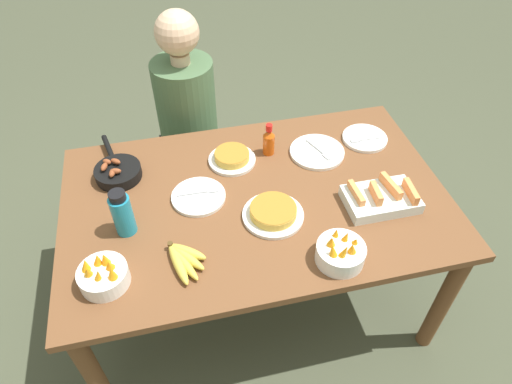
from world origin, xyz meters
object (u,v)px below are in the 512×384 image
(fruit_bowl_citrus, at_px, (103,275))
(water_bottle, at_px, (122,213))
(banana_bunch, at_px, (183,259))
(skillet, at_px, (117,171))
(melon_tray, at_px, (381,198))
(frittata_plate_center, at_px, (273,213))
(empty_plate_far_right, at_px, (199,197))
(hot_sauce_bottle, at_px, (269,141))
(empty_plate_far_left, at_px, (365,138))
(frittata_plate_side, at_px, (232,158))
(empty_plate_near_front, at_px, (317,152))
(fruit_bowl_mango, at_px, (340,252))
(person_figure, at_px, (190,137))

(fruit_bowl_citrus, height_order, water_bottle, water_bottle)
(banana_bunch, bearing_deg, fruit_bowl_citrus, -174.54)
(water_bottle, bearing_deg, skillet, 94.70)
(melon_tray, relative_size, frittata_plate_center, 1.18)
(empty_plate_far_right, distance_m, hot_sauce_bottle, 0.42)
(banana_bunch, height_order, frittata_plate_center, frittata_plate_center)
(melon_tray, height_order, empty_plate_far_left, melon_tray)
(empty_plate_far_left, relative_size, water_bottle, 1.04)
(frittata_plate_center, height_order, frittata_plate_side, frittata_plate_center)
(frittata_plate_side, height_order, hot_sauce_bottle, hot_sauce_bottle)
(fruit_bowl_citrus, xyz_separation_m, hot_sauce_bottle, (0.73, 0.56, 0.03))
(frittata_plate_center, distance_m, empty_plate_far_right, 0.32)
(empty_plate_far_right, height_order, hot_sauce_bottle, hot_sauce_bottle)
(frittata_plate_side, bearing_deg, skillet, 178.29)
(frittata_plate_center, relative_size, water_bottle, 1.21)
(empty_plate_near_front, relative_size, empty_plate_far_left, 1.18)
(empty_plate_near_front, height_order, water_bottle, water_bottle)
(empty_plate_far_right, distance_m, fruit_bowl_citrus, 0.51)
(frittata_plate_center, distance_m, hot_sauce_bottle, 0.40)
(skillet, bearing_deg, hot_sauce_bottle, -102.41)
(empty_plate_far_right, height_order, water_bottle, water_bottle)
(banana_bunch, distance_m, fruit_bowl_mango, 0.57)
(skillet, distance_m, empty_plate_near_front, 0.89)
(frittata_plate_center, xyz_separation_m, water_bottle, (-0.57, 0.06, 0.07))
(fruit_bowl_mango, bearing_deg, frittata_plate_center, 124.96)
(fruit_bowl_citrus, bearing_deg, frittata_plate_center, 14.35)
(melon_tray, height_order, frittata_plate_side, melon_tray)
(skillet, relative_size, frittata_plate_center, 1.46)
(frittata_plate_side, height_order, fruit_bowl_citrus, fruit_bowl_citrus)
(frittata_plate_center, distance_m, fruit_bowl_mango, 0.32)
(melon_tray, xyz_separation_m, empty_plate_far_right, (-0.72, 0.20, -0.02))
(fruit_bowl_mango, bearing_deg, melon_tray, 41.15)
(melon_tray, relative_size, fruit_bowl_citrus, 1.68)
(skillet, relative_size, water_bottle, 1.77)
(fruit_bowl_mango, relative_size, fruit_bowl_citrus, 1.03)
(empty_plate_far_left, distance_m, fruit_bowl_citrus, 1.32)
(hot_sauce_bottle, bearing_deg, fruit_bowl_mango, -81.09)
(fruit_bowl_mango, bearing_deg, banana_bunch, 167.77)
(fruit_bowl_citrus, bearing_deg, skillet, 84.36)
(frittata_plate_center, distance_m, frittata_plate_side, 0.38)
(person_figure, bearing_deg, skillet, -126.40)
(melon_tray, height_order, hot_sauce_bottle, hot_sauce_bottle)
(empty_plate_far_right, bearing_deg, frittata_plate_side, 47.52)
(melon_tray, distance_m, person_figure, 1.15)
(fruit_bowl_citrus, bearing_deg, empty_plate_far_left, 24.43)
(frittata_plate_center, xyz_separation_m, empty_plate_far_right, (-0.27, 0.17, -0.01))
(empty_plate_near_front, distance_m, hot_sauce_bottle, 0.23)
(empty_plate_far_right, bearing_deg, melon_tray, -15.57)
(melon_tray, height_order, frittata_plate_center, melon_tray)
(empty_plate_far_right, bearing_deg, fruit_bowl_mango, -43.39)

